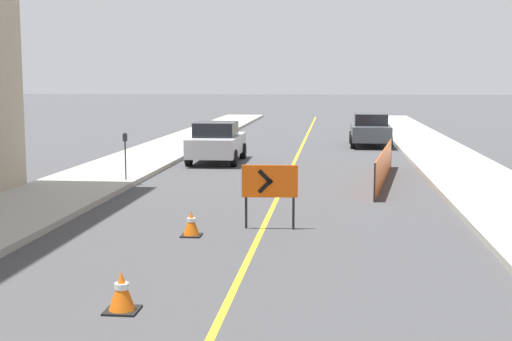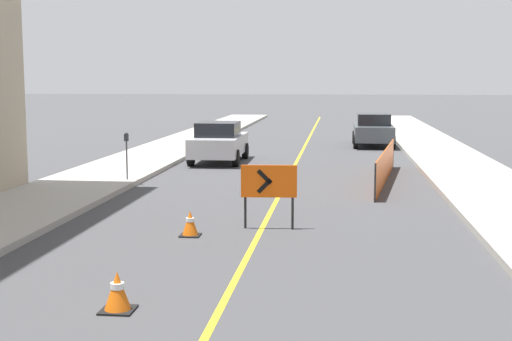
% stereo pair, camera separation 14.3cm
% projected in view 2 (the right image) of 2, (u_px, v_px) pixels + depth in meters
% --- Properties ---
extents(lane_stripe, '(0.12, 63.80, 0.01)m').
position_uv_depth(lane_stripe, '(298.00, 158.00, 29.23)').
color(lane_stripe, gold).
rests_on(lane_stripe, ground_plane).
extents(sidewalk_left, '(3.08, 63.80, 0.16)m').
position_uv_depth(sidewalk_left, '(155.00, 155.00, 29.91)').
color(sidewalk_left, '#ADA89E').
rests_on(sidewalk_left, ground_plane).
extents(sidewalk_right, '(3.08, 63.80, 0.16)m').
position_uv_depth(sidewalk_right, '(449.00, 159.00, 28.52)').
color(sidewalk_right, '#ADA89E').
rests_on(sidewalk_right, ground_plane).
extents(traffic_cone_third, '(0.47, 0.47, 0.58)m').
position_uv_depth(traffic_cone_third, '(117.00, 292.00, 10.03)').
color(traffic_cone_third, black).
rests_on(traffic_cone_third, ground_plane).
extents(traffic_cone_fourth, '(0.42, 0.42, 0.54)m').
position_uv_depth(traffic_cone_fourth, '(190.00, 224.00, 14.82)').
color(traffic_cone_fourth, black).
rests_on(traffic_cone_fourth, ground_plane).
extents(arrow_barricade_primary, '(1.22, 0.15, 1.40)m').
position_uv_depth(arrow_barricade_primary, '(269.00, 184.00, 15.44)').
color(arrow_barricade_primary, '#EF560C').
rests_on(arrow_barricade_primary, ground_plane).
extents(safety_mesh_fence, '(1.07, 7.77, 1.05)m').
position_uv_depth(safety_mesh_fence, '(386.00, 166.00, 22.54)').
color(safety_mesh_fence, '#EF560C').
rests_on(safety_mesh_fence, ground_plane).
extents(parked_car_curb_near, '(1.94, 4.32, 1.59)m').
position_uv_depth(parked_car_curb_near, '(219.00, 142.00, 27.82)').
color(parked_car_curb_near, '#B7B7BC').
rests_on(parked_car_curb_near, ground_plane).
extents(parked_car_curb_mid, '(1.93, 4.31, 1.59)m').
position_uv_depth(parked_car_curb_mid, '(373.00, 130.00, 34.40)').
color(parked_car_curb_mid, '#474C51').
rests_on(parked_car_curb_mid, ground_plane).
extents(parking_meter_near_curb, '(0.12, 0.11, 1.47)m').
position_uv_depth(parking_meter_near_curb, '(127.00, 146.00, 21.91)').
color(parking_meter_near_curb, '#4C4C51').
rests_on(parking_meter_near_curb, sidewalk_left).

